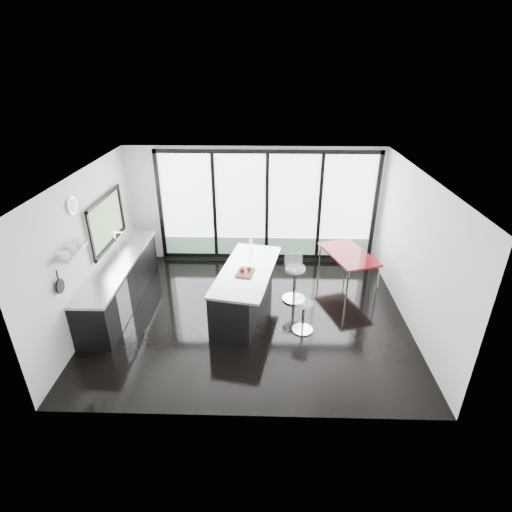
{
  "coord_description": "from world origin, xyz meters",
  "views": [
    {
      "loc": [
        0.29,
        -6.56,
        4.57
      ],
      "look_at": [
        0.1,
        0.3,
        1.15
      ],
      "focal_mm": 28.0,
      "sensor_mm": 36.0,
      "label": 1
    }
  ],
  "objects_px": {
    "bar_stool_near": "(303,316)",
    "island": "(244,289)",
    "bar_stool_far": "(295,284)",
    "red_table": "(347,269)"
  },
  "relations": [
    {
      "from": "bar_stool_near",
      "to": "bar_stool_far",
      "type": "relative_size",
      "value": 0.81
    },
    {
      "from": "island",
      "to": "bar_stool_far",
      "type": "relative_size",
      "value": 3.15
    },
    {
      "from": "bar_stool_far",
      "to": "island",
      "type": "bearing_deg",
      "value": -170.4
    },
    {
      "from": "bar_stool_far",
      "to": "bar_stool_near",
      "type": "bearing_deg",
      "value": -95.8
    },
    {
      "from": "island",
      "to": "bar_stool_near",
      "type": "height_order",
      "value": "island"
    },
    {
      "from": "bar_stool_near",
      "to": "island",
      "type": "bearing_deg",
      "value": 136.76
    },
    {
      "from": "island",
      "to": "bar_stool_near",
      "type": "distance_m",
      "value": 1.32
    },
    {
      "from": "island",
      "to": "red_table",
      "type": "bearing_deg",
      "value": 25.93
    },
    {
      "from": "bar_stool_far",
      "to": "red_table",
      "type": "height_order",
      "value": "bar_stool_far"
    },
    {
      "from": "bar_stool_near",
      "to": "red_table",
      "type": "height_order",
      "value": "red_table"
    }
  ]
}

